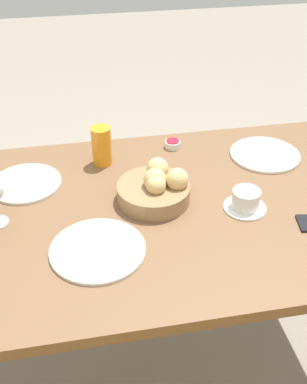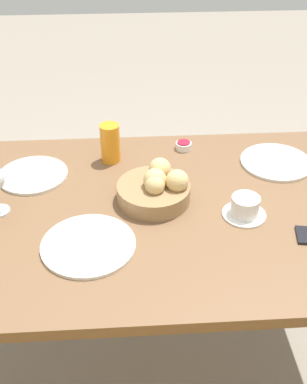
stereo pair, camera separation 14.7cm
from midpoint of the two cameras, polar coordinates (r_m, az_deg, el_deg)
ground_plane at (r=2.01m, az=2.02°, el=-19.52°), size 10.00×10.00×0.00m
dining_table at (r=1.51m, az=2.54°, el=-4.80°), size 1.52×0.89×0.76m
bread_basket at (r=1.46m, az=3.19°, el=0.36°), size 0.22×0.22×0.11m
plate_near_left at (r=1.73m, az=16.71°, el=3.34°), size 0.24×0.24×0.01m
plate_near_right at (r=1.62m, az=-11.61°, el=1.91°), size 0.23×0.23×0.01m
plate_far_center at (r=1.32m, az=-4.58°, el=-6.40°), size 0.26×0.26×0.01m
juice_glass at (r=1.65m, az=-2.61°, el=5.74°), size 0.07×0.07×0.14m
coffee_cup at (r=1.45m, az=13.66°, el=-1.90°), size 0.13×0.13×0.06m
jam_bowl_berry at (r=1.75m, az=6.00°, el=5.42°), size 0.06×0.06×0.03m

